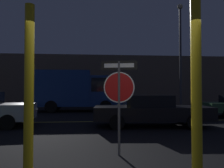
# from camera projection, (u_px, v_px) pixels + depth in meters

# --- Properties ---
(road_center_stripe) EXTENTS (43.87, 0.12, 0.01)m
(road_center_stripe) POSITION_uv_depth(u_px,v_px,m) (99.00, 121.00, 10.75)
(road_center_stripe) COLOR gold
(road_center_stripe) RESTS_ON ground_plane
(stop_sign) EXTENTS (0.86, 0.21, 2.24)m
(stop_sign) POSITION_uv_depth(u_px,v_px,m) (119.00, 88.00, 5.20)
(stop_sign) COLOR #4C4C51
(stop_sign) RESTS_ON ground_plane
(yellow_pole_left) EXTENTS (0.13, 0.13, 2.75)m
(yellow_pole_left) POSITION_uv_depth(u_px,v_px,m) (29.00, 102.00, 3.04)
(yellow_pole_left) COLOR yellow
(yellow_pole_left) RESTS_ON ground_plane
(yellow_pole_right) EXTENTS (0.14, 0.14, 3.48)m
(yellow_pole_right) POSITION_uv_depth(u_px,v_px,m) (196.00, 75.00, 3.00)
(yellow_pole_right) COLOR yellow
(yellow_pole_right) RESTS_ON ground_plane
(passing_car_3) EXTENTS (5.06, 2.27, 1.34)m
(passing_car_3) POSITION_uv_depth(u_px,v_px,m) (151.00, 110.00, 9.37)
(passing_car_3) COLOR black
(passing_car_3) RESTS_ON ground_plane
(delivery_truck) EXTENTS (6.27, 2.50, 2.96)m
(delivery_truck) POSITION_uv_depth(u_px,v_px,m) (81.00, 89.00, 16.21)
(delivery_truck) COLOR navy
(delivery_truck) RESTS_ON ground_plane
(street_lamp) EXTENTS (0.41, 0.41, 7.99)m
(street_lamp) POSITION_uv_depth(u_px,v_px,m) (180.00, 46.00, 16.14)
(street_lamp) COLOR #4C4C51
(street_lamp) RESTS_ON ground_plane
(building_backdrop) EXTENTS (32.31, 3.70, 5.32)m
(building_backdrop) POSITION_uv_depth(u_px,v_px,m) (109.00, 81.00, 24.93)
(building_backdrop) COLOR #6B5B4C
(building_backdrop) RESTS_ON ground_plane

